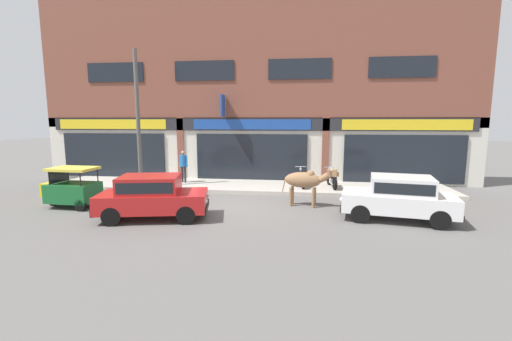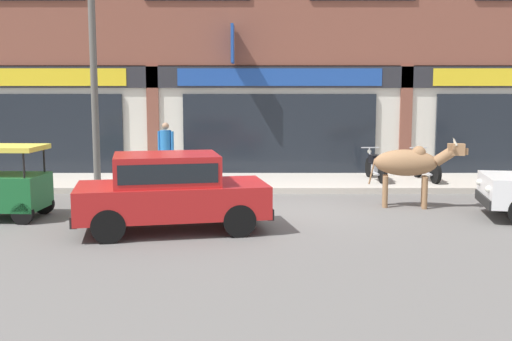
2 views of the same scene
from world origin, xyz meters
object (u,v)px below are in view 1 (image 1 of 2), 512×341
auto_rickshaw (72,190)px  motorcycle_1 (332,179)px  pedestrian (183,163)px  motorcycle_0 (302,178)px  cow (306,180)px  utility_pole (138,120)px  car_0 (152,195)px  car_1 (399,196)px

auto_rickshaw → motorcycle_1: bearing=23.6°
motorcycle_1 → pedestrian: size_ratio=1.13×
motorcycle_0 → pedestrian: bearing=177.3°
cow → motorcycle_1: size_ratio=1.18×
cow → utility_pole: utility_pole is taller
motorcycle_1 → utility_pole: 9.39m
auto_rickshaw → pedestrian: size_ratio=1.26×
cow → car_0: (-5.09, -2.34, -0.19)m
motorcycle_1 → utility_pole: size_ratio=0.29×
car_0 → pedestrian: pedestrian is taller
car_0 → utility_pole: size_ratio=0.61×
motorcycle_1 → car_1: bearing=-69.4°
pedestrian → car_1: bearing=-28.6°
auto_rickshaw → utility_pole: bearing=70.7°
utility_pole → pedestrian: bearing=41.3°
motorcycle_0 → car_0: bearing=-131.7°
car_1 → motorcycle_0: bearing=124.0°
motorcycle_0 → auto_rickshaw: bearing=-152.8°
cow → car_0: cow is taller
cow → utility_pole: size_ratio=0.34×
car_0 → motorcycle_0: 7.46m
car_1 → auto_rickshaw: 11.82m
auto_rickshaw → car_0: bearing=-16.7°
auto_rickshaw → motorcycle_1: size_ratio=1.12×
car_0 → utility_pole: bearing=119.8°
auto_rickshaw → motorcycle_0: bearing=27.2°
car_1 → pedestrian: (-9.06, 4.95, 0.32)m
cow → auto_rickshaw: (-8.79, -1.23, -0.35)m
pedestrian → cow: bearing=-30.1°
car_0 → pedestrian: bearing=99.2°
pedestrian → auto_rickshaw: bearing=-120.2°
auto_rickshaw → pedestrian: bearing=59.8°
cow → motorcycle_1: (1.28, 3.18, -0.47)m
motorcycle_0 → car_1: bearing=-56.0°
cow → auto_rickshaw: cow is taller
motorcycle_0 → motorcycle_1: size_ratio=1.00×
car_0 → motorcycle_1: bearing=40.9°
car_0 → auto_rickshaw: bearing=163.3°
car_1 → auto_rickshaw: (-11.82, 0.22, -0.15)m
motorcycle_0 → utility_pole: size_ratio=0.29×
auto_rickshaw → utility_pole: utility_pole is taller
auto_rickshaw → cow: bearing=7.9°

